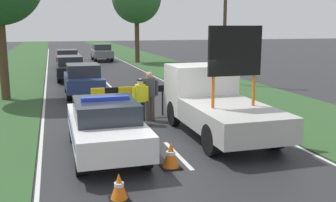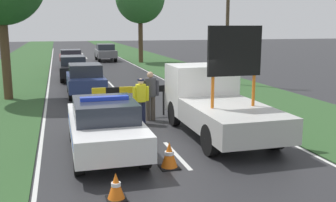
{
  "view_description": "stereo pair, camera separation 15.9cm",
  "coord_description": "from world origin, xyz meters",
  "px_view_note": "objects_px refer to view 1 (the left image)",
  "views": [
    {
      "loc": [
        -3.1,
        -10.73,
        3.43
      ],
      "look_at": [
        0.31,
        0.87,
        1.1
      ],
      "focal_mm": 42.0,
      "sensor_mm": 36.0,
      "label": 1
    },
    {
      "loc": [
        -2.95,
        -10.77,
        3.43
      ],
      "look_at": [
        0.31,
        0.87,
        1.1
      ],
      "focal_mm": 42.0,
      "sensor_mm": 36.0,
      "label": 2
    }
  ],
  "objects_px": {
    "utility_pole": "(225,13)",
    "queued_car_hatch_blue": "(83,79)",
    "police_car": "(106,125)",
    "police_officer": "(140,97)",
    "work_truck": "(215,102)",
    "queued_car_sedan_black": "(70,67)",
    "queued_car_suv_grey": "(102,52)",
    "pedestrian_civilian": "(150,92)",
    "traffic_cone_near_police": "(119,187)",
    "road_barrier": "(132,92)",
    "traffic_cone_centre_front": "(171,155)",
    "queued_car_wagon_maroon": "(67,58)"
  },
  "relations": [
    {
      "from": "pedestrian_civilian",
      "to": "queued_car_hatch_blue",
      "type": "relative_size",
      "value": 0.45
    },
    {
      "from": "queued_car_hatch_blue",
      "to": "queued_car_suv_grey",
      "type": "height_order",
      "value": "queued_car_suv_grey"
    },
    {
      "from": "road_barrier",
      "to": "queued_car_suv_grey",
      "type": "height_order",
      "value": "queued_car_suv_grey"
    },
    {
      "from": "traffic_cone_centre_front",
      "to": "queued_car_hatch_blue",
      "type": "bearing_deg",
      "value": 96.49
    },
    {
      "from": "traffic_cone_centre_front",
      "to": "utility_pole",
      "type": "height_order",
      "value": "utility_pole"
    },
    {
      "from": "police_officer",
      "to": "pedestrian_civilian",
      "type": "xyz_separation_m",
      "value": [
        0.44,
        0.42,
        0.09
      ]
    },
    {
      "from": "traffic_cone_centre_front",
      "to": "queued_car_wagon_maroon",
      "type": "bearing_deg",
      "value": 93.44
    },
    {
      "from": "pedestrian_civilian",
      "to": "queued_car_suv_grey",
      "type": "height_order",
      "value": "pedestrian_civilian"
    },
    {
      "from": "utility_pole",
      "to": "queued_car_suv_grey",
      "type": "bearing_deg",
      "value": 105.75
    },
    {
      "from": "road_barrier",
      "to": "queued_car_hatch_blue",
      "type": "distance_m",
      "value": 5.42
    },
    {
      "from": "police_officer",
      "to": "queued_car_sedan_black",
      "type": "bearing_deg",
      "value": -61.13
    },
    {
      "from": "traffic_cone_near_police",
      "to": "queued_car_suv_grey",
      "type": "relative_size",
      "value": 0.13
    },
    {
      "from": "police_car",
      "to": "queued_car_suv_grey",
      "type": "height_order",
      "value": "queued_car_suv_grey"
    },
    {
      "from": "traffic_cone_centre_front",
      "to": "queued_car_wagon_maroon",
      "type": "relative_size",
      "value": 0.16
    },
    {
      "from": "work_truck",
      "to": "traffic_cone_near_police",
      "type": "height_order",
      "value": "work_truck"
    },
    {
      "from": "work_truck",
      "to": "queued_car_sedan_black",
      "type": "distance_m",
      "value": 15.04
    },
    {
      "from": "traffic_cone_centre_front",
      "to": "queued_car_suv_grey",
      "type": "distance_m",
      "value": 30.39
    },
    {
      "from": "police_car",
      "to": "police_officer",
      "type": "relative_size",
      "value": 2.82
    },
    {
      "from": "road_barrier",
      "to": "traffic_cone_near_police",
      "type": "xyz_separation_m",
      "value": [
        -1.67,
        -7.07,
        -0.69
      ]
    },
    {
      "from": "work_truck",
      "to": "queued_car_sedan_black",
      "type": "height_order",
      "value": "work_truck"
    },
    {
      "from": "work_truck",
      "to": "traffic_cone_near_police",
      "type": "distance_m",
      "value": 5.61
    },
    {
      "from": "queued_car_hatch_blue",
      "to": "queued_car_wagon_maroon",
      "type": "distance_m",
      "value": 13.54
    },
    {
      "from": "pedestrian_civilian",
      "to": "utility_pole",
      "type": "height_order",
      "value": "utility_pole"
    },
    {
      "from": "police_car",
      "to": "utility_pole",
      "type": "height_order",
      "value": "utility_pole"
    },
    {
      "from": "pedestrian_civilian",
      "to": "queued_car_suv_grey",
      "type": "distance_m",
      "value": 25.43
    },
    {
      "from": "utility_pole",
      "to": "pedestrian_civilian",
      "type": "bearing_deg",
      "value": -129.87
    },
    {
      "from": "police_officer",
      "to": "queued_car_wagon_maroon",
      "type": "relative_size",
      "value": 0.39
    },
    {
      "from": "police_car",
      "to": "police_officer",
      "type": "height_order",
      "value": "police_officer"
    },
    {
      "from": "queued_car_sedan_black",
      "to": "utility_pole",
      "type": "xyz_separation_m",
      "value": [
        8.64,
        -4.62,
        3.35
      ]
    },
    {
      "from": "police_car",
      "to": "queued_car_suv_grey",
      "type": "distance_m",
      "value": 29.0
    },
    {
      "from": "traffic_cone_near_police",
      "to": "utility_pole",
      "type": "distance_m",
      "value": 16.85
    },
    {
      "from": "queued_car_suv_grey",
      "to": "traffic_cone_near_police",
      "type": "bearing_deg",
      "value": 83.6
    },
    {
      "from": "queued_car_suv_grey",
      "to": "pedestrian_civilian",
      "type": "bearing_deg",
      "value": 86.92
    },
    {
      "from": "traffic_cone_near_police",
      "to": "police_officer",
      "type": "bearing_deg",
      "value": 73.54
    },
    {
      "from": "police_car",
      "to": "queued_car_suv_grey",
      "type": "xyz_separation_m",
      "value": [
        3.42,
        28.79,
        0.06
      ]
    },
    {
      "from": "traffic_cone_centre_front",
      "to": "queued_car_sedan_black",
      "type": "relative_size",
      "value": 0.14
    },
    {
      "from": "traffic_cone_near_police",
      "to": "queued_car_wagon_maroon",
      "type": "distance_m",
      "value": 25.85
    },
    {
      "from": "pedestrian_civilian",
      "to": "queued_car_wagon_maroon",
      "type": "xyz_separation_m",
      "value": [
        -2.15,
        19.48,
        -0.25
      ]
    },
    {
      "from": "police_officer",
      "to": "queued_car_wagon_maroon",
      "type": "height_order",
      "value": "police_officer"
    },
    {
      "from": "queued_car_wagon_maroon",
      "to": "utility_pole",
      "type": "distance_m",
      "value": 14.97
    },
    {
      "from": "traffic_cone_near_police",
      "to": "queued_car_wagon_maroon",
      "type": "xyz_separation_m",
      "value": [
        0.04,
        25.84,
        0.53
      ]
    },
    {
      "from": "police_officer",
      "to": "utility_pole",
      "type": "distance_m",
      "value": 11.02
    },
    {
      "from": "police_car",
      "to": "traffic_cone_centre_front",
      "type": "height_order",
      "value": "police_car"
    },
    {
      "from": "work_truck",
      "to": "queued_car_wagon_maroon",
      "type": "height_order",
      "value": "work_truck"
    },
    {
      "from": "work_truck",
      "to": "queued_car_suv_grey",
      "type": "height_order",
      "value": "work_truck"
    },
    {
      "from": "traffic_cone_centre_front",
      "to": "queued_car_hatch_blue",
      "type": "xyz_separation_m",
      "value": [
        -1.24,
        10.87,
        0.49
      ]
    },
    {
      "from": "work_truck",
      "to": "police_officer",
      "type": "height_order",
      "value": "work_truck"
    },
    {
      "from": "utility_pole",
      "to": "queued_car_hatch_blue",
      "type": "bearing_deg",
      "value": -168.53
    },
    {
      "from": "pedestrian_civilian",
      "to": "traffic_cone_centre_front",
      "type": "bearing_deg",
      "value": -108.05
    },
    {
      "from": "queued_car_sedan_black",
      "to": "pedestrian_civilian",
      "type": "bearing_deg",
      "value": 100.48
    }
  ]
}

